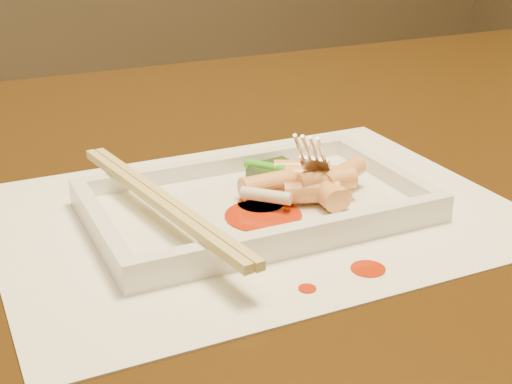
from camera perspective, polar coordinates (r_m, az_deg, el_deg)
name	(u,v)px	position (r m, az deg, el deg)	size (l,w,h in m)	color
table	(281,266)	(0.70, 2.03, -5.93)	(1.40, 0.90, 0.75)	black
placemat	(256,214)	(0.57, 0.00, -1.74)	(0.40, 0.30, 0.00)	white
sauce_splatter_a	(368,269)	(0.49, 8.96, -6.08)	(0.02, 0.02, 0.00)	#B72405
sauce_splatter_b	(307,288)	(0.47, 4.12, -7.70)	(0.01, 0.01, 0.00)	#B72405
plate_base	(256,208)	(0.57, 0.00, -1.30)	(0.26, 0.16, 0.01)	white
plate_rim_far	(220,165)	(0.62, -2.90, 2.17)	(0.26, 0.01, 0.01)	white
plate_rim_near	(301,233)	(0.50, 3.61, -3.33)	(0.26, 0.01, 0.01)	white
plate_rim_left	(101,225)	(0.53, -12.33, -2.58)	(0.01, 0.14, 0.01)	white
plate_rim_right	(387,171)	(0.62, 10.41, 1.67)	(0.01, 0.14, 0.01)	white
veg_piece	(273,171)	(0.61, 1.37, 1.68)	(0.04, 0.03, 0.01)	black
scallion_white	(266,196)	(0.55, 0.81, -0.29)	(0.01, 0.01, 0.04)	#EAEACC
scallion_green	(291,172)	(0.59, 2.85, 1.64)	(0.01, 0.01, 0.09)	#2C9D19
chopstick_a	(156,201)	(0.53, -8.04, -0.75)	(0.01, 0.25, 0.01)	#D5BC6A
chopstick_b	(166,199)	(0.53, -7.22, -0.60)	(0.01, 0.25, 0.01)	#D5BC6A
fork	(324,97)	(0.59, 5.50, 7.56)	(0.09, 0.10, 0.14)	silver
sauce_blob_0	(263,215)	(0.54, 0.59, -1.89)	(0.06, 0.06, 0.00)	#B72405
sauce_blob_1	(261,204)	(0.56, 0.41, -0.94)	(0.04, 0.04, 0.00)	#B72405
rice_cake_0	(311,192)	(0.56, 4.45, -0.02)	(0.02, 0.02, 0.04)	#FFC477
rice_cake_1	(314,177)	(0.59, 4.63, 1.22)	(0.02, 0.02, 0.05)	#FFC477
rice_cake_2	(342,174)	(0.58, 6.89, 1.42)	(0.02, 0.02, 0.05)	#FFC477
rice_cake_3	(267,185)	(0.57, 0.90, 0.58)	(0.02, 0.02, 0.04)	#FFC477
rice_cake_4	(298,170)	(0.60, 3.40, 1.77)	(0.02, 0.02, 0.04)	#FFC477
rice_cake_5	(327,181)	(0.57, 5.70, 0.88)	(0.02, 0.02, 0.05)	#FFC477
rice_cake_6	(322,190)	(0.56, 5.32, 0.15)	(0.02, 0.02, 0.05)	#FFC477
rice_cake_7	(324,189)	(0.57, 5.48, 0.22)	(0.02, 0.02, 0.05)	#FFC477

